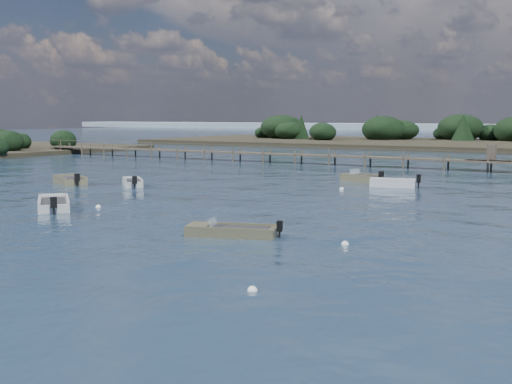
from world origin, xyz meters
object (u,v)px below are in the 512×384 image
Objects in this scene: dinghy_extra_a at (362,179)px; jetty at (266,154)px; tender_far_white at (393,185)px; dinghy_extra_b at (70,181)px; dinghy_mid_grey at (54,205)px; tender_far_grey at (133,184)px; dinghy_mid_white_a at (231,233)px.

jetty reaches higher than dinghy_extra_a.
dinghy_extra_a reaches higher than tender_far_white.
dinghy_extra_b is at bearing -145.30° from dinghy_extra_a.
tender_far_grey is at bearing 109.94° from dinghy_mid_grey.
tender_far_grey is 20.44m from tender_far_white.
tender_far_grey is at bearing -151.45° from tender_far_white.
dinghy_extra_a is 0.98× the size of tender_far_white.
dinghy_mid_white_a is at bearing -62.07° from jetty.
tender_far_white is 28.72m from jetty.
tender_far_white reaches higher than dinghy_extra_b.
dinghy_extra_a is at bearing 41.21° from tender_far_grey.
dinghy_extra_a is 26.68m from dinghy_mid_white_a.
tender_far_white is 0.87× the size of dinghy_mid_white_a.
tender_far_grey is 0.05× the size of jetty.
tender_far_white is at bearing 57.67° from dinghy_mid_grey.
dinghy_extra_a is 0.06× the size of jetty.
dinghy_mid_grey is at bearing -46.79° from dinghy_extra_b.
dinghy_extra_b is 29.57m from jetty.
dinghy_mid_grey is at bearing 171.78° from dinghy_mid_white_a.
jetty is (-21.97, 18.48, 0.80)m from tender_far_white.
dinghy_extra_a is at bearing 142.79° from tender_far_white.
jetty reaches higher than dinghy_mid_grey.
dinghy_extra_a is (10.02, 24.36, 0.00)m from dinghy_mid_grey.
dinghy_mid_grey is 25.55m from tender_far_white.
dinghy_mid_grey is 26.34m from dinghy_extra_a.
dinghy_mid_grey reaches higher than dinghy_mid_white_a.
jetty reaches higher than tender_far_grey.
tender_far_grey is at bearing -81.91° from jetty.
tender_far_grey is at bearing 142.89° from dinghy_mid_white_a.
dinghy_mid_grey is 1.02× the size of dinghy_mid_white_a.
dinghy_extra_a is at bearing 98.59° from dinghy_mid_white_a.
jetty is at bearing 139.40° from dinghy_extra_a.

